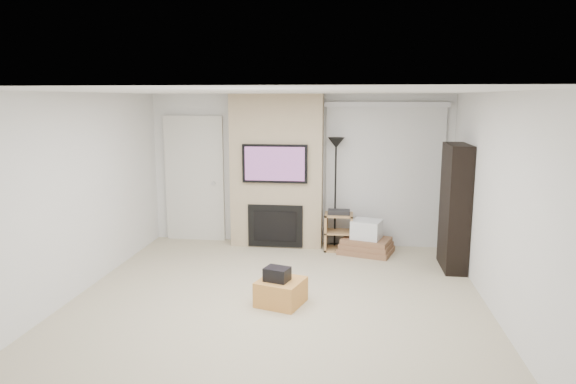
# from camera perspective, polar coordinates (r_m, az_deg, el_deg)

# --- Properties ---
(floor) EXTENTS (5.00, 5.50, 0.00)m
(floor) POSITION_cam_1_polar(r_m,az_deg,el_deg) (6.27, -1.37, -12.38)
(floor) COLOR beige
(floor) RESTS_ON ground
(ceiling) EXTENTS (5.00, 5.50, 0.00)m
(ceiling) POSITION_cam_1_polar(r_m,az_deg,el_deg) (5.79, -1.48, 11.10)
(ceiling) COLOR white
(ceiling) RESTS_ON wall_back
(wall_back) EXTENTS (5.00, 0.00, 2.50)m
(wall_back) POSITION_cam_1_polar(r_m,az_deg,el_deg) (8.60, 1.26, 2.50)
(wall_back) COLOR white
(wall_back) RESTS_ON ground
(wall_front) EXTENTS (5.00, 0.00, 2.50)m
(wall_front) POSITION_cam_1_polar(r_m,az_deg,el_deg) (3.31, -8.53, -10.56)
(wall_front) COLOR white
(wall_front) RESTS_ON ground
(wall_left) EXTENTS (0.00, 5.50, 2.50)m
(wall_left) POSITION_cam_1_polar(r_m,az_deg,el_deg) (6.74, -22.96, -0.52)
(wall_left) COLOR white
(wall_left) RESTS_ON ground
(wall_right) EXTENTS (0.00, 5.50, 2.50)m
(wall_right) POSITION_cam_1_polar(r_m,az_deg,el_deg) (6.07, 22.63, -1.61)
(wall_right) COLOR white
(wall_right) RESTS_ON ground
(hvac_vent) EXTENTS (0.35, 0.18, 0.01)m
(hvac_vent) POSITION_cam_1_polar(r_m,az_deg,el_deg) (6.54, 3.11, 10.97)
(hvac_vent) COLOR silver
(hvac_vent) RESTS_ON ceiling
(ottoman) EXTENTS (0.63, 0.63, 0.30)m
(ottoman) POSITION_cam_1_polar(r_m,az_deg,el_deg) (6.24, -0.79, -11.03)
(ottoman) COLOR #D28C41
(ottoman) RESTS_ON floor
(black_bag) EXTENTS (0.33, 0.29, 0.16)m
(black_bag) POSITION_cam_1_polar(r_m,az_deg,el_deg) (6.14, -1.22, -9.11)
(black_bag) COLOR black
(black_bag) RESTS_ON ottoman
(fireplace_wall) EXTENTS (1.50, 0.47, 2.50)m
(fireplace_wall) POSITION_cam_1_polar(r_m,az_deg,el_deg) (8.43, -1.25, 2.25)
(fireplace_wall) COLOR tan
(fireplace_wall) RESTS_ON floor
(entry_door) EXTENTS (1.02, 0.11, 2.14)m
(entry_door) POSITION_cam_1_polar(r_m,az_deg,el_deg) (8.95, -10.31, 1.38)
(entry_door) COLOR silver
(entry_door) RESTS_ON floor
(vertical_blinds) EXTENTS (1.98, 0.10, 2.37)m
(vertical_blinds) POSITION_cam_1_polar(r_m,az_deg,el_deg) (8.52, 10.65, 2.41)
(vertical_blinds) COLOR silver
(vertical_blinds) RESTS_ON floor
(floor_lamp) EXTENTS (0.27, 0.27, 1.81)m
(floor_lamp) POSITION_cam_1_polar(r_m,az_deg,el_deg) (8.29, 5.34, 3.40)
(floor_lamp) COLOR black
(floor_lamp) RESTS_ON floor
(av_stand) EXTENTS (0.45, 0.38, 0.66)m
(av_stand) POSITION_cam_1_polar(r_m,az_deg,el_deg) (8.34, 5.64, -4.13)
(av_stand) COLOR tan
(av_stand) RESTS_ON floor
(box_stack) EXTENTS (0.94, 0.81, 0.53)m
(box_stack) POSITION_cam_1_polar(r_m,az_deg,el_deg) (8.27, 8.70, -5.36)
(box_stack) COLOR #8C6042
(box_stack) RESTS_ON floor
(bookshelf) EXTENTS (0.30, 0.80, 1.80)m
(bookshelf) POSITION_cam_1_polar(r_m,az_deg,el_deg) (7.68, 18.04, -1.61)
(bookshelf) COLOR black
(bookshelf) RESTS_ON floor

